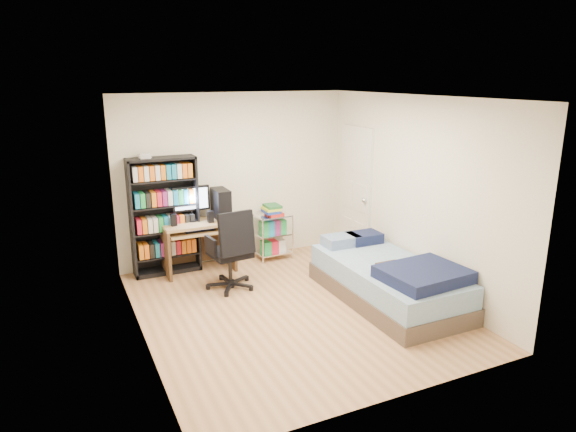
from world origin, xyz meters
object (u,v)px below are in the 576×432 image
computer_desk (203,225)px  office_chair (232,264)px  bed (389,280)px  media_shelf (164,215)px

computer_desk → office_chair: bearing=-82.0°
office_chair → bed: office_chair is taller
bed → office_chair: bearing=144.6°
office_chair → bed: (1.65, -1.18, -0.07)m
media_shelf → office_chair: (0.64, -0.96, -0.50)m
media_shelf → office_chair: media_shelf is taller
office_chair → computer_desk: bearing=91.4°
bed → media_shelf: bearing=137.1°
office_chair → bed: size_ratio=0.50×
media_shelf → bed: bearing=-42.9°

